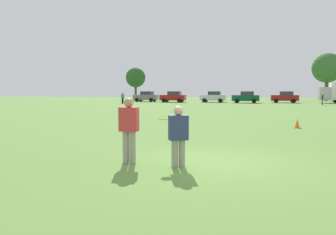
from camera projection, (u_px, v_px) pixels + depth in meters
name	position (u px, v px, depth m)	size (l,w,h in m)	color
ground_plane	(213.00, 162.00, 8.76)	(179.96, 179.96, 0.00)	#608C3D
player_thrower	(129.00, 127.00, 8.58)	(0.49, 0.29, 1.70)	gray
player_defender	(178.00, 133.00, 8.16)	(0.54, 0.43, 1.52)	gray
frisbee	(164.00, 119.00, 8.46)	(0.27, 0.27, 0.07)	yellow
traffic_cone	(297.00, 124.00, 16.84)	(0.32, 0.32, 0.48)	#D8590C
parked_car_near_left	(146.00, 96.00, 58.36)	(4.24, 2.29, 1.82)	slate
parked_car_mid_left	(173.00, 97.00, 55.05)	(4.24, 2.29, 1.82)	maroon
parked_car_center	(213.00, 97.00, 54.96)	(4.24, 2.29, 1.82)	silver
parked_car_mid_right	(246.00, 97.00, 51.94)	(4.24, 2.29, 1.82)	#0C4C2D
parked_car_near_right	(285.00, 97.00, 52.78)	(4.24, 2.29, 1.82)	maroon
bystander_sideline_watcher	(322.00, 99.00, 43.93)	(0.33, 0.47, 1.55)	#4C4C51
bystander_far_jogger	(123.00, 97.00, 49.98)	(0.45, 0.51, 1.62)	black
tree_west_oak	(136.00, 78.00, 71.66)	(4.28, 4.28, 6.95)	brown
tree_west_maple	(327.00, 68.00, 61.68)	(5.51, 5.51, 8.95)	brown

